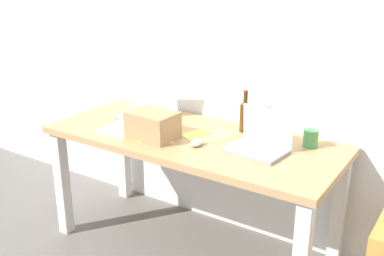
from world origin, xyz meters
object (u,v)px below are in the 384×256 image
object	(u,v)px
laptop_right	(260,142)
computer_mouse	(197,143)
laptop_left	(149,108)
desk	(192,153)
beer_bottle	(245,116)
coffee_mug	(311,138)
cardboard_box	(153,125)

from	to	relation	value
laptop_right	computer_mouse	distance (m)	0.34
laptop_right	laptop_left	bearing A→B (deg)	171.01
desk	laptop_left	bearing A→B (deg)	160.57
desk	laptop_right	distance (m)	0.44
beer_bottle	coffee_mug	size ratio (longest dim) A/B	2.59
computer_mouse	laptop_left	bearing A→B (deg)	150.60
laptop_left	computer_mouse	xyz separation A→B (m)	(0.53, -0.26, -0.04)
desk	cardboard_box	xyz separation A→B (m)	(-0.17, -0.14, 0.18)
coffee_mug	laptop_left	bearing A→B (deg)	-176.58
desk	cardboard_box	distance (m)	0.28
laptop_left	beer_bottle	xyz separation A→B (m)	(0.64, 0.09, 0.04)
desk	coffee_mug	world-z (taller)	coffee_mug
desk	cardboard_box	size ratio (longest dim) A/B	6.48
laptop_right	coffee_mug	bearing A→B (deg)	43.71
coffee_mug	laptop_right	bearing A→B (deg)	-136.29
computer_mouse	cardboard_box	bearing A→B (deg)	-176.65
coffee_mug	cardboard_box	bearing A→B (deg)	-156.06
computer_mouse	cardboard_box	distance (m)	0.28
beer_bottle	cardboard_box	distance (m)	0.54
desk	beer_bottle	world-z (taller)	beer_bottle
laptop_left	computer_mouse	size ratio (longest dim) A/B	3.68
computer_mouse	coffee_mug	xyz separation A→B (m)	(0.52, 0.32, 0.03)
laptop_left	cardboard_box	distance (m)	0.39
beer_bottle	coffee_mug	distance (m)	0.41
laptop_right	coffee_mug	xyz separation A→B (m)	(0.20, 0.20, 0.00)
beer_bottle	cardboard_box	size ratio (longest dim) A/B	0.94
laptop_left	cardboard_box	bearing A→B (deg)	-48.45
desk	computer_mouse	xyz separation A→B (m)	(0.10, -0.10, 0.12)
computer_mouse	coffee_mug	bearing A→B (deg)	28.00
beer_bottle	computer_mouse	size ratio (longest dim) A/B	2.46
beer_bottle	computer_mouse	distance (m)	0.37
laptop_left	computer_mouse	bearing A→B (deg)	-25.87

